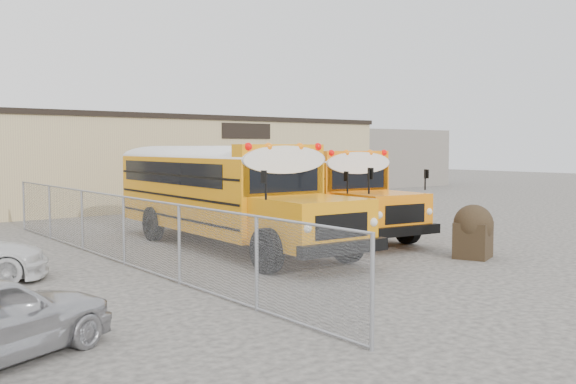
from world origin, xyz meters
TOP-DOWN VIEW (x-y plane):
  - ground at (0.00, 0.00)m, footprint 120.00×120.00m
  - warehouse at (-0.00, 19.99)m, footprint 30.20×10.20m
  - chainlink_fence at (-6.00, 3.00)m, footprint 0.07×18.07m
  - distant_building_right at (24.00, 24.00)m, footprint 10.00×8.00m
  - school_bus_left at (-1.99, 10.78)m, footprint 3.21×10.97m
  - school_bus_right at (2.54, 11.37)m, footprint 3.72×10.40m
  - tarp_bundle at (2.04, -1.95)m, footprint 1.25×1.19m

SIDE VIEW (x-z plane):
  - ground at x=0.00m, z-range 0.00..0.00m
  - tarp_bundle at x=2.04m, z-range 0.02..1.50m
  - chainlink_fence at x=-6.00m, z-range 0.00..1.80m
  - school_bus_right at x=2.54m, z-range 0.23..3.22m
  - school_bus_left at x=-1.99m, z-range 0.25..3.43m
  - distant_building_right at x=24.00m, z-range 0.00..4.40m
  - warehouse at x=0.00m, z-range 0.04..4.71m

